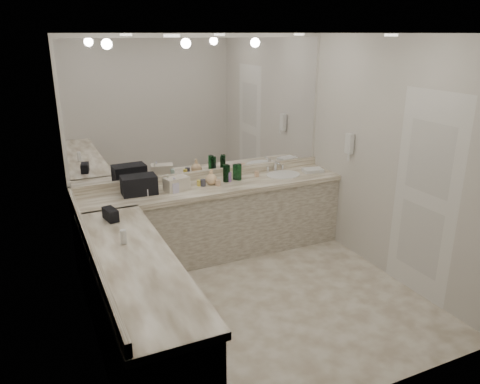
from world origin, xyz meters
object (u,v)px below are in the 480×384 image
wall_phone (349,144)px  cream_cosmetic_case (177,184)px  soap_bottle_b (174,185)px  hand_towel (313,170)px  soap_bottle_a (168,183)px  sink (283,175)px  soap_bottle_c (211,177)px  black_toiletry_bag (139,184)px

wall_phone → cream_cosmetic_case: bearing=166.2°
wall_phone → soap_bottle_b: (-2.06, 0.42, -0.36)m
hand_towel → soap_bottle_a: 1.92m
wall_phone → cream_cosmetic_case: 2.10m
sink → cream_cosmetic_case: size_ratio=1.64×
cream_cosmetic_case → soap_bottle_a: bearing=153.2°
soap_bottle_a → soap_bottle_c: size_ratio=1.07×
wall_phone → hand_towel: (-0.19, 0.46, -0.43)m
sink → soap_bottle_b: size_ratio=2.48×
sink → soap_bottle_c: (-0.96, 0.03, 0.10)m
hand_towel → soap_bottle_c: size_ratio=1.39×
wall_phone → soap_bottle_a: 2.19m
hand_towel → cream_cosmetic_case: bearing=179.1°
hand_towel → wall_phone: bearing=-68.1°
soap_bottle_a → cream_cosmetic_case: bearing=-13.0°
sink → soap_bottle_b: soap_bottle_b is taller
black_toiletry_bag → soap_bottle_c: (0.85, -0.02, -0.02)m
soap_bottle_a → soap_bottle_c: (0.53, 0.02, -0.01)m
hand_towel → soap_bottle_c: (-1.38, 0.07, 0.07)m
wall_phone → soap_bottle_c: wall_phone is taller
black_toiletry_bag → soap_bottle_c: black_toiletry_bag is taller
soap_bottle_c → hand_towel: bearing=-2.7°
soap_bottle_c → black_toiletry_bag: bearing=178.9°
black_toiletry_bag → sink: bearing=-1.4°
cream_cosmetic_case → soap_bottle_c: (0.44, 0.04, 0.01)m
cream_cosmetic_case → black_toiletry_bag: bearing=158.8°
black_toiletry_bag → soap_bottle_a: size_ratio=1.97×
soap_bottle_b → soap_bottle_c: 0.50m
sink → wall_phone: wall_phone is taller
soap_bottle_a → soap_bottle_c: soap_bottle_a is taller
black_toiletry_bag → hand_towel: (2.24, -0.08, -0.09)m
soap_bottle_a → soap_bottle_b: soap_bottle_a is taller
sink → hand_towel: (0.42, -0.04, 0.03)m
wall_phone → soap_bottle_c: (-1.57, 0.53, -0.36)m
wall_phone → soap_bottle_b: size_ratio=1.35×
cream_cosmetic_case → soap_bottle_a: soap_bottle_a is taller
soap_bottle_c → wall_phone: bearing=-18.7°
wall_phone → soap_bottle_a: bearing=166.3°
sink → wall_phone: 0.91m
soap_bottle_a → soap_bottle_b: 0.10m
sink → cream_cosmetic_case: (-1.40, -0.01, 0.08)m
cream_cosmetic_case → soap_bottle_c: 0.44m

